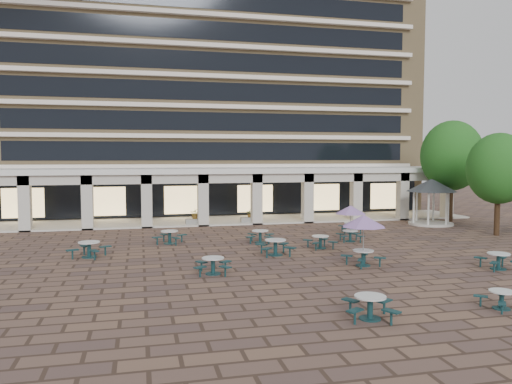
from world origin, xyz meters
TOP-DOWN VIEW (x-y plane):
  - ground at (0.00, 0.00)m, footprint 120.00×120.00m
  - apartment_building at (0.00, 25.47)m, footprint 40.00×15.50m
  - retail_arcade at (0.00, 14.80)m, footprint 42.00×6.60m
  - picnic_table_1 at (-3.64, -3.51)m, footprint 1.90×1.90m
  - picnic_table_2 at (0.45, -10.93)m, footprint 2.05×2.05m
  - picnic_table_3 at (5.41, -10.96)m, footprint 1.57×1.57m
  - picnic_table_5 at (0.26, 0.04)m, footprint 1.94×1.94m
  - picnic_table_6 at (3.73, -3.46)m, footprint 2.14×2.14m
  - picnic_table_7 at (9.61, -5.62)m, footprint 1.87×1.87m
  - picnic_table_8 at (-9.47, 1.71)m, footprint 2.27×2.27m
  - picnic_table_9 at (-5.08, 5.00)m, footprint 2.17×2.17m
  - picnic_table_10 at (3.34, 1.41)m, footprint 1.77×1.77m
  - picnic_table_11 at (5.99, 3.18)m, footprint 1.95×1.95m
  - picnic_table_12 at (0.40, 4.08)m, footprint 2.02×2.02m
  - picnic_table_13 at (7.49, 6.42)m, footprint 1.88×1.88m
  - gazebo at (15.37, 9.06)m, footprint 3.82×3.82m
  - tree_east_a at (16.66, 3.25)m, footprint 4.15×4.15m
  - tree_east_c at (17.99, 10.37)m, footprint 4.96×4.96m
  - planter_left at (-2.66, 12.90)m, footprint 1.50×0.82m
  - planter_right at (1.70, 12.90)m, footprint 1.50×0.61m

SIDE VIEW (x-z plane):
  - ground at x=0.00m, z-range 0.00..0.00m
  - picnic_table_3 at x=5.41m, z-range 0.06..0.71m
  - picnic_table_13 at x=7.49m, z-range 0.07..0.80m
  - picnic_table_10 at x=3.34m, z-range 0.07..0.81m
  - planter_right at x=1.70m, z-range -0.15..1.03m
  - picnic_table_1 at x=-3.64m, z-range 0.07..0.83m
  - picnic_table_12 at x=0.40m, z-range 0.07..0.84m
  - picnic_table_7 at x=9.61m, z-range 0.07..0.85m
  - picnic_table_2 at x=0.45m, z-range 0.08..0.85m
  - picnic_table_9 at x=-5.08m, z-range 0.08..0.88m
  - picnic_table_8 at x=-9.47m, z-range 0.08..0.92m
  - picnic_table_5 at x=0.26m, z-range 0.08..0.94m
  - planter_left at x=-2.66m, z-range -0.10..1.24m
  - picnic_table_11 at x=5.99m, z-range 0.79..3.04m
  - picnic_table_6 at x=3.73m, z-range 0.86..3.33m
  - gazebo at x=15.37m, z-range 0.90..4.46m
  - retail_arcade at x=0.00m, z-range 0.80..5.20m
  - tree_east_a at x=16.66m, z-range 1.06..7.97m
  - tree_east_c at x=17.99m, z-range 1.27..9.53m
  - apartment_building at x=0.00m, z-range 0.00..25.20m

